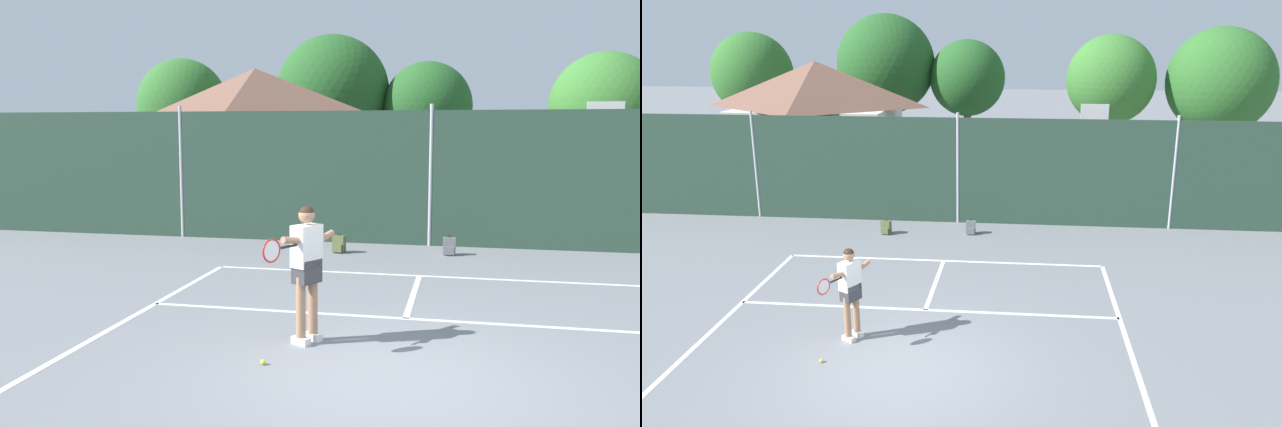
# 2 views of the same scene
# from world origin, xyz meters

# --- Properties ---
(ground_plane) EXTENTS (120.00, 120.00, 0.00)m
(ground_plane) POSITION_xyz_m (0.00, 0.00, 0.00)
(ground_plane) COLOR slate
(court_markings) EXTENTS (8.30, 11.10, 0.01)m
(court_markings) POSITION_xyz_m (0.00, 0.65, 0.00)
(court_markings) COLOR white
(court_markings) RESTS_ON ground
(chainlink_fence) EXTENTS (26.09, 0.09, 3.45)m
(chainlink_fence) POSITION_xyz_m (0.00, 9.00, 1.65)
(chainlink_fence) COLOR #284233
(chainlink_fence) RESTS_ON ground
(basketball_hoop) EXTENTS (0.90, 0.67, 3.55)m
(basketball_hoop) POSITION_xyz_m (4.28, 10.96, 2.31)
(basketball_hoop) COLOR #284CB2
(basketball_hoop) RESTS_ON ground
(clubhouse_building) EXTENTS (6.15, 4.66, 4.78)m
(clubhouse_building) POSITION_xyz_m (-5.86, 13.42, 2.48)
(clubhouse_building) COLOR silver
(clubhouse_building) RESTS_ON ground
(treeline_backdrop) EXTENTS (26.65, 4.39, 6.72)m
(treeline_backdrop) POSITION_xyz_m (1.11, 20.12, 3.90)
(treeline_backdrop) COLOR brown
(treeline_backdrop) RESTS_ON ground
(tennis_player) EXTENTS (0.66, 1.33, 1.85)m
(tennis_player) POSITION_xyz_m (-1.21, 1.05, 1.11)
(tennis_player) COLOR silver
(tennis_player) RESTS_ON ground
(tennis_ball) EXTENTS (0.07, 0.07, 0.07)m
(tennis_ball) POSITION_xyz_m (-1.53, 0.11, 0.03)
(tennis_ball) COLOR #CCE033
(tennis_ball) RESTS_ON ground
(backpack_olive) EXTENTS (0.31, 0.28, 0.46)m
(backpack_olive) POSITION_xyz_m (-2.00, 7.59, 0.19)
(backpack_olive) COLOR #566038
(backpack_olive) RESTS_ON ground
(backpack_grey) EXTENTS (0.29, 0.25, 0.46)m
(backpack_grey) POSITION_xyz_m (0.51, 7.83, 0.19)
(backpack_grey) COLOR slate
(backpack_grey) RESTS_ON ground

